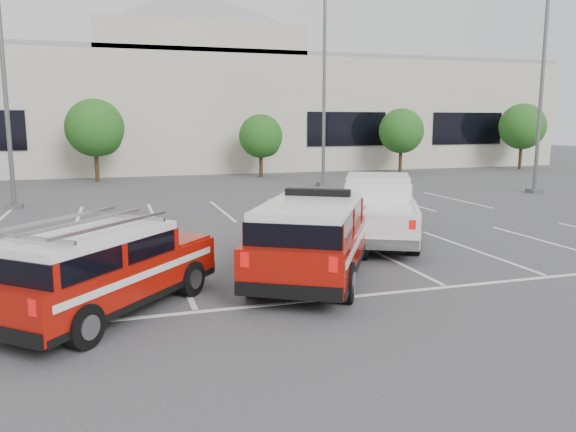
% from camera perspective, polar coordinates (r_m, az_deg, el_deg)
% --- Properties ---
extents(ground, '(120.00, 120.00, 0.00)m').
position_cam_1_polar(ground, '(14.03, 0.04, -4.98)').
color(ground, '#3C3C3F').
rests_on(ground, ground).
extents(stall_markings, '(23.00, 15.00, 0.01)m').
position_cam_1_polar(stall_markings, '(18.27, -4.16, -1.56)').
color(stall_markings, silver).
rests_on(stall_markings, ground).
extents(convention_building, '(60.00, 16.99, 13.20)m').
position_cam_1_polar(convention_building, '(45.04, -12.09, 10.89)').
color(convention_building, beige).
rests_on(convention_building, ground).
extents(tree_mid_left, '(3.37, 3.37, 4.85)m').
position_cam_1_polar(tree_mid_left, '(35.03, -18.88, 8.28)').
color(tree_mid_left, '#3F2B19').
rests_on(tree_mid_left, ground).
extents(tree_mid_right, '(2.77, 2.77, 3.99)m').
position_cam_1_polar(tree_mid_right, '(36.20, -2.66, 7.95)').
color(tree_mid_right, '#3F2B19').
rests_on(tree_mid_right, ground).
extents(tree_right, '(3.07, 3.07, 4.42)m').
position_cam_1_polar(tree_right, '(39.90, 11.52, 8.31)').
color(tree_right, '#3F2B19').
rests_on(tree_right, ground).
extents(tree_far_right, '(3.37, 3.37, 4.85)m').
position_cam_1_polar(tree_far_right, '(45.55, 22.75, 8.24)').
color(tree_far_right, '#3F2B19').
rests_on(tree_far_right, ground).
extents(light_pole_left, '(0.90, 0.60, 10.24)m').
position_cam_1_polar(light_pole_left, '(25.33, -26.88, 12.33)').
color(light_pole_left, '#59595E').
rests_on(light_pole_left, ground).
extents(light_pole_mid, '(0.90, 0.60, 10.24)m').
position_cam_1_polar(light_pole_mid, '(31.04, 3.69, 12.63)').
color(light_pole_mid, '#59595E').
rests_on(light_pole_mid, ground).
extents(light_pole_right, '(0.90, 0.60, 10.24)m').
position_cam_1_polar(light_pole_right, '(30.52, 24.37, 11.86)').
color(light_pole_right, '#59595E').
rests_on(light_pole_right, ground).
extents(fire_chief_suv, '(4.58, 5.91, 1.98)m').
position_cam_1_polar(fire_chief_suv, '(12.79, 2.66, -2.70)').
color(fire_chief_suv, '#8F0F06').
rests_on(fire_chief_suv, ground).
extents(white_pickup, '(4.63, 6.48, 1.89)m').
position_cam_1_polar(white_pickup, '(17.24, 9.04, 0.20)').
color(white_pickup, silver).
rests_on(white_pickup, ground).
extents(ladder_suv, '(4.43, 4.70, 1.83)m').
position_cam_1_polar(ladder_suv, '(10.91, -18.31, -5.78)').
color(ladder_suv, '#8F0F06').
rests_on(ladder_suv, ground).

